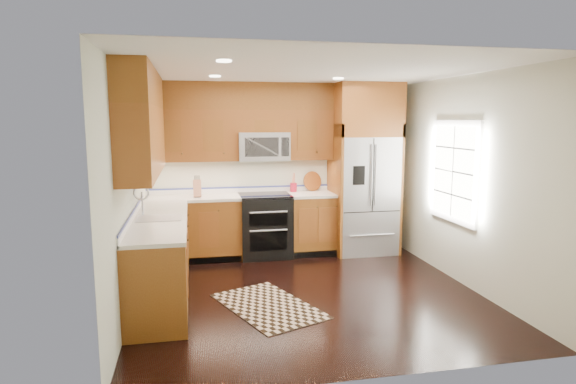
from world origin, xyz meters
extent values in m
plane|color=black|center=(0.00, 0.00, 0.00)|extent=(4.00, 4.00, 0.00)
cube|color=beige|center=(0.00, 2.00, 1.30)|extent=(4.00, 0.02, 2.60)
cube|color=beige|center=(-2.00, 0.00, 1.30)|extent=(0.02, 4.00, 2.60)
cube|color=beige|center=(2.00, 0.00, 1.30)|extent=(0.02, 4.00, 2.60)
cube|color=white|center=(1.98, 0.20, 1.40)|extent=(0.04, 1.10, 1.30)
cube|color=white|center=(1.97, 0.20, 1.40)|extent=(0.02, 0.95, 1.15)
cube|color=brown|center=(-1.31, 1.70, 0.45)|extent=(1.37, 0.60, 0.90)
cube|color=brown|center=(0.49, 1.70, 0.45)|extent=(0.72, 0.60, 0.90)
cube|color=brown|center=(-1.70, 0.20, 0.45)|extent=(0.60, 2.40, 0.90)
cube|color=beige|center=(-0.57, 1.70, 0.92)|extent=(2.85, 0.62, 0.04)
cube|color=beige|center=(-1.70, 0.20, 0.92)|extent=(0.62, 2.40, 0.04)
cube|color=brown|center=(-0.57, 1.83, 1.83)|extent=(2.85, 0.33, 0.75)
cube|color=brown|center=(-1.83, 0.20, 1.83)|extent=(0.33, 2.40, 0.75)
cube|color=brown|center=(-0.57, 1.83, 2.40)|extent=(2.85, 0.33, 0.40)
cube|color=brown|center=(-1.83, 0.20, 2.40)|extent=(0.33, 2.40, 0.40)
cube|color=black|center=(-0.25, 1.67, 0.46)|extent=(0.76, 0.64, 0.92)
cube|color=black|center=(-0.25, 1.67, 0.94)|extent=(0.76, 0.60, 0.02)
cube|color=black|center=(-0.25, 1.35, 0.62)|extent=(0.55, 0.01, 0.18)
cube|color=black|center=(-0.25, 1.35, 0.30)|extent=(0.55, 0.01, 0.28)
cylinder|color=#B2B2B7|center=(-0.25, 1.33, 0.74)|extent=(0.55, 0.02, 0.02)
cylinder|color=#B2B2B7|center=(-0.25, 1.33, 0.47)|extent=(0.55, 0.02, 0.02)
cube|color=#B2B2B7|center=(-0.25, 1.80, 1.66)|extent=(0.76, 0.40, 0.42)
cube|color=black|center=(-0.30, 1.60, 1.66)|extent=(0.50, 0.01, 0.28)
cube|color=#B2B2B7|center=(1.30, 1.63, 0.90)|extent=(0.90, 0.74, 1.80)
cube|color=black|center=(1.30, 1.26, 1.25)|extent=(0.01, 0.01, 1.08)
cube|color=black|center=(1.08, 1.25, 1.25)|extent=(0.18, 0.01, 0.28)
cube|color=brown|center=(0.83, 1.63, 1.00)|extent=(0.04, 0.74, 2.00)
cube|color=brown|center=(1.77, 1.63, 1.00)|extent=(0.04, 0.74, 2.00)
cube|color=brown|center=(1.30, 1.63, 2.20)|extent=(0.98, 0.74, 0.80)
cube|color=#B2B2B7|center=(-1.70, 0.20, 0.95)|extent=(0.50, 0.42, 0.02)
cylinder|color=#B2B2B7|center=(-1.90, 0.42, 1.08)|extent=(0.02, 0.02, 0.28)
torus|color=#B2B2B7|center=(-1.90, 0.34, 1.22)|extent=(0.18, 0.02, 0.18)
cube|color=black|center=(-0.53, -0.34, 0.01)|extent=(1.24, 1.53, 0.01)
cube|color=tan|center=(-1.25, 1.69, 1.06)|extent=(0.12, 0.16, 0.25)
cylinder|color=#A6142C|center=(0.24, 1.89, 1.01)|extent=(0.13, 0.13, 0.14)
cylinder|color=brown|center=(0.55, 1.94, 0.95)|extent=(0.39, 0.39, 0.02)
camera|label=1|loc=(-1.33, -5.38, 2.05)|focal=30.00mm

